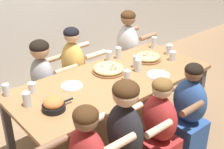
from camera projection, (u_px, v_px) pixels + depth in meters
ground_plane at (112, 138)px, 3.56m from camera, size 18.00×18.00×0.00m
dining_table at (112, 85)px, 3.24m from camera, size 2.13×0.93×0.77m
pizza_board_main at (109, 69)px, 3.34m from camera, size 0.36×0.36×0.05m
pizza_board_second at (148, 57)px, 3.61m from camera, size 0.31×0.31×0.06m
skillet_bowl at (54, 104)px, 2.67m from camera, size 0.30×0.20×0.12m
empty_plate_a at (72, 86)px, 3.06m from camera, size 0.21×0.21×0.02m
empty_plate_b at (158, 75)px, 3.27m from camera, size 0.24×0.24×0.02m
cocktail_glass_blue at (32, 88)px, 2.95m from camera, size 0.07×0.07×0.12m
drinking_glass_a at (118, 53)px, 3.63m from camera, size 0.07×0.07×0.14m
drinking_glass_b at (154, 43)px, 3.91m from camera, size 0.07×0.07×0.14m
drinking_glass_c at (136, 62)px, 3.41m from camera, size 0.07×0.07×0.14m
drinking_glass_d at (138, 66)px, 3.33m from camera, size 0.07×0.07×0.14m
drinking_glass_e at (169, 50)px, 3.74m from camera, size 0.08×0.08×0.12m
drinking_glass_f at (109, 57)px, 3.58m from camera, size 0.07×0.07×0.11m
drinking_glass_g at (27, 100)px, 2.73m from camera, size 0.07×0.07×0.13m
drinking_glass_h at (127, 75)px, 3.16m from camera, size 0.07×0.07×0.11m
drinking_glass_i at (6, 91)px, 2.89m from camera, size 0.07×0.07×0.12m
drinking_glass_j at (173, 56)px, 3.59m from camera, size 0.07×0.07×0.11m
diner_far_right at (127, 56)px, 4.26m from camera, size 0.51×0.40×1.19m
diner_far_midleft at (44, 88)px, 3.54m from camera, size 0.51×0.40×1.10m
diner_near_center at (158, 135)px, 2.86m from camera, size 0.51×0.40×1.06m
diner_far_center at (74, 77)px, 3.77m from camera, size 0.51×0.40×1.15m
diner_near_midleft at (124, 148)px, 2.59m from camera, size 0.51×0.40×1.18m
diner_near_midright at (187, 117)px, 3.10m from camera, size 0.51×0.40×1.07m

